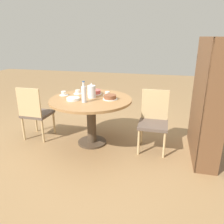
% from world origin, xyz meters
% --- Properties ---
extents(ground_plane, '(14.00, 14.00, 0.00)m').
position_xyz_m(ground_plane, '(0.00, 0.00, 0.00)').
color(ground_plane, '#937047').
extents(dining_table, '(1.25, 1.25, 0.75)m').
position_xyz_m(dining_table, '(0.00, 0.00, 0.61)').
color(dining_table, '#473828').
rests_on(dining_table, ground_plane).
extents(chair_a, '(0.43, 0.43, 0.89)m').
position_xyz_m(chair_a, '(0.04, -0.95, 0.47)').
color(chair_a, tan).
rests_on(chair_a, ground_plane).
extents(chair_b, '(0.42, 0.42, 0.89)m').
position_xyz_m(chair_b, '(-0.06, 0.95, 0.47)').
color(chair_b, tan).
rests_on(chair_b, ground_plane).
extents(bookshelf, '(1.09, 0.28, 1.63)m').
position_xyz_m(bookshelf, '(-0.06, 1.64, 0.79)').
color(bookshelf, brown).
rests_on(bookshelf, ground_plane).
extents(coffee_pot, '(0.13, 0.13, 0.23)m').
position_xyz_m(coffee_pot, '(-0.05, 0.00, 0.85)').
color(coffee_pot, silver).
rests_on(coffee_pot, dining_table).
extents(water_bottle, '(0.07, 0.07, 0.30)m').
position_xyz_m(water_bottle, '(0.21, -0.03, 0.87)').
color(water_bottle, silver).
rests_on(water_bottle, dining_table).
extents(cake_main, '(0.23, 0.23, 0.07)m').
position_xyz_m(cake_main, '(-0.27, -0.03, 0.78)').
color(cake_main, white).
rests_on(cake_main, dining_table).
extents(cake_second, '(0.21, 0.21, 0.07)m').
position_xyz_m(cake_second, '(-0.02, 0.30, 0.78)').
color(cake_second, white).
rests_on(cake_second, dining_table).
extents(cup_a, '(0.14, 0.14, 0.07)m').
position_xyz_m(cup_a, '(-0.22, -0.30, 0.77)').
color(cup_a, silver).
rests_on(cup_a, dining_table).
extents(cup_b, '(0.14, 0.14, 0.07)m').
position_xyz_m(cup_b, '(-0.08, -0.48, 0.77)').
color(cup_b, silver).
rests_on(cup_b, dining_table).
extents(cup_c, '(0.14, 0.14, 0.07)m').
position_xyz_m(cup_c, '(-0.22, 0.20, 0.77)').
color(cup_c, silver).
rests_on(cup_c, dining_table).
extents(plate_stack, '(0.19, 0.19, 0.04)m').
position_xyz_m(plate_stack, '(0.15, -0.22, 0.77)').
color(plate_stack, white).
rests_on(plate_stack, dining_table).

